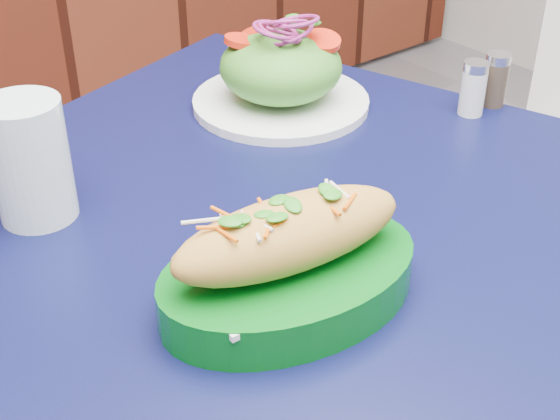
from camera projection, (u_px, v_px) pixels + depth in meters
cafe_table at (283, 284)px, 0.86m from camera, size 1.00×1.00×0.75m
banh_mi_basket at (289, 261)px, 0.68m from camera, size 0.27×0.20×0.11m
salad_plate at (281, 72)px, 1.02m from camera, size 0.24×0.24×0.13m
water_glass at (30, 161)px, 0.79m from camera, size 0.08×0.08×0.13m
salt_shaker at (473, 88)px, 1.01m from camera, size 0.03×0.03×0.07m
pepper_shaker at (495, 80)px, 1.03m from camera, size 0.03×0.03×0.07m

